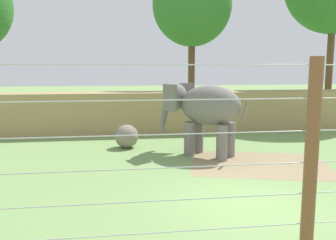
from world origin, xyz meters
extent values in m
plane|color=#759956|center=(0.00, 0.00, 0.00)|extent=(120.00, 120.00, 0.00)
cube|color=#937F5B|center=(1.79, 3.58, 0.00)|extent=(5.56, 4.73, 0.01)
cube|color=tan|center=(0.00, 10.45, 1.07)|extent=(36.00, 1.80, 2.15)
cylinder|color=slate|center=(-0.47, 5.14, 0.67)|extent=(0.42, 0.42, 1.34)
cylinder|color=slate|center=(0.00, 5.70, 0.67)|extent=(0.42, 0.42, 1.34)
cylinder|color=slate|center=(0.57, 4.26, 0.67)|extent=(0.42, 0.42, 1.34)
cylinder|color=slate|center=(1.04, 4.82, 0.67)|extent=(0.42, 0.42, 1.34)
ellipsoid|color=slate|center=(0.28, 4.98, 1.99)|extent=(2.76, 2.63, 1.53)
ellipsoid|color=slate|center=(-0.90, 5.99, 2.25)|extent=(1.40, 1.41, 1.10)
cube|color=slate|center=(-1.20, 5.49, 2.25)|extent=(0.45, 0.82, 1.05)
cube|color=slate|center=(-0.46, 6.37, 2.25)|extent=(0.85, 0.32, 1.05)
cylinder|color=slate|center=(-1.22, 6.26, 1.86)|extent=(0.55, 0.54, 0.60)
cylinder|color=slate|center=(-1.30, 6.33, 1.44)|extent=(0.42, 0.41, 0.56)
cylinder|color=slate|center=(-1.36, 6.38, 1.05)|extent=(0.28, 0.28, 0.53)
cylinder|color=slate|center=(1.34, 4.09, 1.89)|extent=(0.28, 0.26, 0.76)
sphere|color=gray|center=(-2.86, 6.90, 0.50)|extent=(1.00, 1.00, 1.00)
cylinder|color=brown|center=(0.13, -2.60, 1.81)|extent=(0.24, 0.24, 3.61)
cylinder|color=#B7B7BC|center=(0.00, -2.60, 0.65)|extent=(11.99, 0.02, 0.02)
cylinder|color=#B7B7BC|center=(0.00, -2.60, 1.21)|extent=(11.99, 0.02, 0.02)
cylinder|color=#B7B7BC|center=(0.00, -2.60, 1.78)|extent=(11.99, 0.02, 0.02)
cylinder|color=#B7B7BC|center=(0.00, -2.60, 2.34)|extent=(11.99, 0.02, 0.02)
cylinder|color=#B7B7BC|center=(0.00, -2.60, 2.90)|extent=(11.99, 0.02, 0.02)
cylinder|color=#B7B7BC|center=(0.00, -2.60, 3.47)|extent=(11.99, 0.02, 0.02)
cylinder|color=brown|center=(1.62, 14.96, 2.63)|extent=(0.44, 0.44, 5.26)
ellipsoid|color=#33752D|center=(1.62, 14.96, 7.41)|extent=(5.06, 5.06, 5.32)
cylinder|color=brown|center=(10.71, 13.96, 3.11)|extent=(0.44, 0.44, 6.22)
camera|label=1|loc=(-3.21, -8.31, 3.42)|focal=38.43mm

